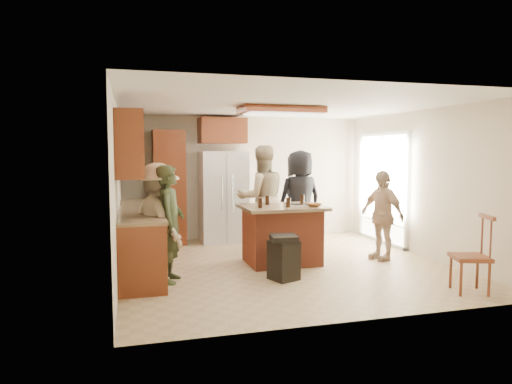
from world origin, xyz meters
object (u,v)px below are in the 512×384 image
object	(u,v)px
kitchen_island	(282,234)
person_behind_right	(300,199)
person_behind_left	(262,198)
person_counter	(158,221)
person_side_right	(382,215)
trash_bin	(284,257)
person_front_left	(170,224)
refrigerator	(223,197)
spindle_chair	(472,257)

from	to	relation	value
kitchen_island	person_behind_right	bearing A→B (deg)	56.94
person_behind_left	person_counter	size ratio (longest dim) A/B	1.17
person_behind_left	person_side_right	distance (m)	2.11
trash_bin	person_front_left	bearing A→B (deg)	167.89
trash_bin	person_side_right	bearing A→B (deg)	20.24
refrigerator	person_behind_right	bearing A→B (deg)	-34.00
person_front_left	refrigerator	world-z (taller)	refrigerator
person_behind_right	trash_bin	world-z (taller)	person_behind_right
person_counter	refrigerator	xyz separation A→B (m)	(1.40, 2.42, 0.08)
person_front_left	spindle_chair	distance (m)	3.96
refrigerator	kitchen_island	bearing A→B (deg)	-74.66
person_behind_left	refrigerator	size ratio (longest dim) A/B	1.06
person_behind_left	trash_bin	distance (m)	2.05
person_side_right	refrigerator	xyz separation A→B (m)	(-2.23, 2.19, 0.16)
person_side_right	refrigerator	size ratio (longest dim) A/B	0.82
person_front_left	person_counter	xyz separation A→B (m)	(-0.14, 0.17, 0.01)
trash_bin	person_behind_right	bearing A→B (deg)	63.62
spindle_chair	person_counter	bearing A→B (deg)	155.96
person_counter	kitchen_island	size ratio (longest dim) A/B	1.28
person_front_left	kitchen_island	size ratio (longest dim) A/B	1.26
trash_bin	person_behind_left	bearing A→B (deg)	82.93
person_behind_left	trash_bin	bearing A→B (deg)	81.97
person_front_left	trash_bin	world-z (taller)	person_front_left
person_behind_left	person_behind_right	distance (m)	0.78
person_behind_left	kitchen_island	xyz separation A→B (m)	(0.04, -1.03, -0.48)
person_behind_left	kitchen_island	world-z (taller)	person_behind_left
trash_bin	kitchen_island	bearing A→B (deg)	73.11
kitchen_island	trash_bin	size ratio (longest dim) A/B	2.03
person_counter	person_behind_left	bearing A→B (deg)	-77.80
kitchen_island	trash_bin	world-z (taller)	kitchen_island
person_side_right	spindle_chair	xyz separation A→B (m)	(0.15, -1.91, -0.29)
person_counter	person_behind_right	bearing A→B (deg)	-84.81
kitchen_island	spindle_chair	xyz separation A→B (m)	(1.83, -2.10, -0.02)
person_side_right	person_front_left	bearing A→B (deg)	-100.10
kitchen_island	person_behind_left	bearing A→B (deg)	92.03
person_behind_left	person_behind_right	size ratio (longest dim) A/B	1.05
person_counter	kitchen_island	xyz separation A→B (m)	(1.95, 0.42, -0.34)
person_behind_left	spindle_chair	size ratio (longest dim) A/B	1.91
person_behind_left	spindle_chair	world-z (taller)	person_behind_left
refrigerator	spindle_chair	size ratio (longest dim) A/B	1.81
person_behind_left	person_counter	distance (m)	2.40
person_behind_left	refrigerator	bearing A→B (deg)	-63.23
person_behind_left	person_counter	world-z (taller)	person_behind_left
person_side_right	refrigerator	distance (m)	3.13
person_front_left	kitchen_island	bearing A→B (deg)	-57.57
refrigerator	trash_bin	bearing A→B (deg)	-84.66
person_behind_left	spindle_chair	bearing A→B (deg)	119.84
kitchen_island	trash_bin	bearing A→B (deg)	-106.89
person_front_left	person_side_right	xyz separation A→B (m)	(3.49, 0.39, -0.06)
person_behind_left	spindle_chair	distance (m)	3.68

